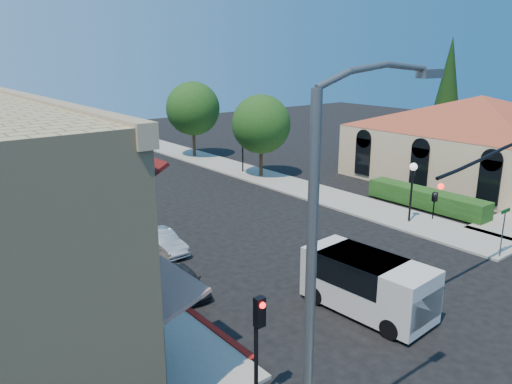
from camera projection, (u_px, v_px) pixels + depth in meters
ground at (457, 330)px, 17.83m from camera, size 120.00×120.00×0.00m
sidewalk_left at (7, 201)px, 32.92m from camera, size 3.50×50.00×0.12m
sidewalk_right at (224, 165)px, 43.40m from camera, size 3.50×50.00×0.12m
curb_red_strip at (176, 303)px, 19.72m from camera, size 0.25×10.00×0.06m
mission_building at (478, 130)px, 38.65m from camera, size 30.12×30.12×6.40m
hedge at (425, 209)px, 31.62m from camera, size 1.40×8.00×1.10m
conifer_far at (448, 88)px, 46.44m from camera, size 3.20×3.20×11.00m
street_tree_a at (261, 124)px, 38.54m from camera, size 4.56×4.56×6.48m
street_tree_b at (193, 109)px, 45.98m from camera, size 4.94×4.94×7.02m
signal_mast_arm at (509, 185)px, 21.36m from camera, size 8.01×0.39×6.00m
secondary_signal at (258, 330)px, 13.47m from camera, size 0.28×0.42×3.32m
cobra_streetlight at (324, 288)px, 9.41m from camera, size 3.60×0.25×9.31m
street_name_sign at (504, 225)px, 23.52m from camera, size 0.80×0.06×2.50m
lamppost_left_near at (133, 248)px, 18.02m from camera, size 0.44×0.44×3.57m
lamppost_left_far at (27, 176)px, 28.57m from camera, size 0.44×0.44×3.57m
lamppost_right_near at (413, 177)px, 28.21m from camera, size 0.44×0.44×3.57m
lamppost_right_far at (243, 140)px, 40.26m from camera, size 0.44×0.44×3.57m
white_van at (369, 282)px, 18.72m from camera, size 2.46×5.06×2.18m
parked_car_a at (183, 280)px, 20.45m from camera, size 1.51×3.25×1.08m
parked_car_b at (162, 242)px, 24.60m from camera, size 1.29×3.41×1.11m
parked_car_c at (77, 191)px, 33.64m from camera, size 1.76×3.85×1.09m
parked_car_d at (36, 181)px, 36.07m from camera, size 2.39×4.31×1.14m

